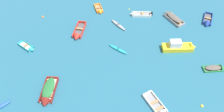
{
  "coord_description": "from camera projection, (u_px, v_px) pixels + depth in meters",
  "views": [
    {
      "loc": [
        0.73,
        -3.04,
        24.81
      ],
      "look_at": [
        0.0,
        19.5,
        0.15
      ],
      "focal_mm": 35.2,
      "sensor_mm": 36.0,
      "label": 1
    }
  ],
  "objects": [
    {
      "name": "rowboat_white_midfield_left",
      "position": [
        160.0,
        110.0,
        27.19
      ],
      "size": [
        3.19,
        4.14,
        1.28
      ],
      "color": "gray",
      "rests_on": "ground_plane"
    },
    {
      "name": "kayak_grey_center",
      "position": [
        118.0,
        25.0,
        38.37
      ],
      "size": [
        2.85,
        3.16,
        0.35
      ],
      "color": "gray",
      "rests_on": "ground_plane"
    },
    {
      "name": "rowboat_turquoise_cluster_inner",
      "position": [
        29.0,
        48.0,
        34.49
      ],
      "size": [
        3.2,
        2.67,
        0.97
      ],
      "color": "beige",
      "rests_on": "ground_plane"
    },
    {
      "name": "rowboat_red_far_left",
      "position": [
        78.0,
        34.0,
        36.63
      ],
      "size": [
        1.95,
        4.75,
        1.31
      ],
      "color": "#4C4C51",
      "rests_on": "ground_plane"
    },
    {
      "name": "rowboat_deep_blue_near_camera",
      "position": [
        207.0,
        23.0,
        38.76
      ],
      "size": [
        2.68,
        4.31,
        1.26
      ],
      "color": "#4C4C51",
      "rests_on": "ground_plane"
    },
    {
      "name": "motor_launch_yellow_midfield_right",
      "position": [
        180.0,
        47.0,
        34.21
      ],
      "size": [
        5.4,
        1.89,
        1.99
      ],
      "color": "yellow",
      "rests_on": "ground_plane"
    },
    {
      "name": "rowboat_green_far_right",
      "position": [
        217.0,
        68.0,
        31.72
      ],
      "size": [
        3.28,
        1.47,
        1.04
      ],
      "color": "gray",
      "rests_on": "ground_plane"
    },
    {
      "name": "rowboat_orange_back_row_left",
      "position": [
        100.0,
        11.0,
        41.14
      ],
      "size": [
        2.1,
        3.43,
        1.09
      ],
      "color": "#99754C",
      "rests_on": "ground_plane"
    },
    {
      "name": "rowboat_white_outer_left",
      "position": [
        137.0,
        14.0,
        40.35
      ],
      "size": [
        4.17,
        1.28,
        1.13
      ],
      "color": "gray",
      "rests_on": "ground_plane"
    },
    {
      "name": "rowboat_grey_back_row_center",
      "position": [
        171.0,
        16.0,
        39.68
      ],
      "size": [
        3.72,
        4.69,
        1.43
      ],
      "color": "#99754C",
      "rests_on": "ground_plane"
    },
    {
      "name": "kayak_turquoise_foreground_center",
      "position": [
        118.0,
        49.0,
        34.4
      ],
      "size": [
        3.09,
        2.34,
        0.32
      ],
      "color": "teal",
      "rests_on": "ground_plane"
    },
    {
      "name": "rowboat_maroon_distant_center",
      "position": [
        47.0,
        94.0,
        28.57
      ],
      "size": [
        1.83,
        4.63,
        1.51
      ],
      "color": "beige",
      "rests_on": "ground_plane"
    },
    {
      "name": "mooring_buoy_between_boats_right",
      "position": [
        202.0,
        106.0,
        27.81
      ],
      "size": [
        0.4,
        0.4,
        0.4
      ],
      "primitive_type": "sphere",
      "color": "yellow",
      "rests_on": "ground_plane"
    },
    {
      "name": "mooring_buoy_far_field",
      "position": [
        43.0,
        17.0,
        40.17
      ],
      "size": [
        0.41,
        0.41,
        0.41
      ],
      "primitive_type": "sphere",
      "color": "orange",
      "rests_on": "ground_plane"
    },
    {
      "name": "mooring_buoy_midfield",
      "position": [
        129.0,
        9.0,
        41.77
      ],
      "size": [
        0.28,
        0.28,
        0.28
      ],
      "primitive_type": "sphere",
      "color": "yellow",
      "rests_on": "ground_plane"
    }
  ]
}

